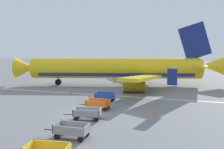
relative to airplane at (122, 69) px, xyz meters
name	(u,v)px	position (x,y,z in m)	size (l,w,h in m)	color
ground_plane	(86,115)	(1.28, -19.03, -3.05)	(220.00, 220.00, 0.00)	slate
apron_stripe	(114,96)	(1.28, -9.14, -3.05)	(120.00, 0.36, 0.01)	silver
airplane	(122,69)	(0.00, 0.00, 0.00)	(37.19, 30.13, 11.34)	yellow
baggage_cart_second_in_row	(72,130)	(2.60, -24.58, -2.45)	(3.57, 1.47, 1.07)	gray
baggage_cart_third_in_row	(87,113)	(1.96, -20.21, -2.45)	(3.63, 1.88, 1.07)	gray
baggage_cart_fourth_in_row	(98,104)	(1.66, -16.50, -2.45)	(3.57, 1.48, 1.07)	orange
baggage_cart_far_end	(105,96)	(1.15, -12.50, -2.45)	(3.58, 1.53, 1.07)	#234CB2
traffic_cone_near_plane	(155,111)	(7.80, -16.43, -2.74)	(0.47, 0.47, 0.62)	orange
traffic_cone_mid_apron	(71,92)	(-5.22, -9.55, -2.75)	(0.47, 0.47, 0.62)	orange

